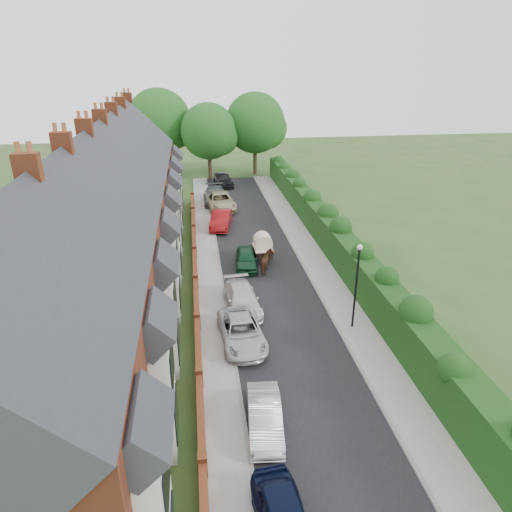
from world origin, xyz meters
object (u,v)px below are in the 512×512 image
Objects in this scene: car_white at (242,299)px; horse at (267,262)px; car_black at (223,179)px; horse_cart at (263,245)px; lamppost at (357,276)px; car_red at (221,219)px; car_silver_a at (265,417)px; car_grey at (215,196)px; car_silver_b at (242,332)px; car_beige at (220,201)px; car_green at (246,259)px.

car_white is 2.48× the size of horse.
car_black is (0.97, 29.28, 0.12)m from car_white.
car_black reaches higher than horse.
car_black is 1.51× the size of horse_cart.
horse reaches higher than car_white.
car_black is 24.41m from horse.
horse_cart reaches higher than car_black.
lamppost reaches higher than car_black.
car_red is at bearing -58.94° from horse.
car_grey is (-0.26, 32.33, 0.15)m from car_silver_a.
car_black reaches higher than car_red.
lamppost reaches higher than car_silver_b.
car_silver_b is 1.04× the size of car_black.
car_silver_b is (-6.40, -0.55, -2.62)m from lamppost.
car_silver_a is 0.68× the size of car_beige.
car_black is at bearing 98.80° from lamppost.
car_black is (1.14, 39.22, 0.16)m from car_silver_a.
lamppost is 10.68m from car_green.
car_silver_b is at bearing 88.26° from horse.
horse is at bearing 60.43° from car_white.
lamppost is at bearing -56.57° from car_green.
lamppost is 9.63m from car_silver_a.
car_silver_a is 2.08× the size of horse.
car_black is at bearing 81.27° from car_grey.
car_beige is at bearing 85.78° from car_white.
car_green is (1.14, 16.00, 0.02)m from car_silver_a.
car_green is 23.22m from car_black.
horse is at bearing -94.42° from car_black.
car_silver_b is at bearing -175.09° from lamppost.
car_green is at bearing 118.87° from lamppost.
horse is (1.35, -1.16, 0.13)m from car_green.
car_silver_b is 0.89× the size of car_grey.
lamppost is 1.33× the size of car_silver_a.
lamppost reaches higher than car_silver_a.
car_green is 1.78m from horse.
car_black is at bearing 83.82° from car_white.
car_red is at bearing 95.30° from car_silver_a.
horse is (1.35, -24.37, -0.01)m from car_black.
car_red is 0.99× the size of car_black.
lamppost is 1.12× the size of car_red.
car_beige is (0.15, 30.33, 0.16)m from car_silver_a.
lamppost is at bearing 131.03° from horse.
car_black reaches higher than car_silver_b.
horse reaches higher than car_silver_b.
car_silver_b is 23.95m from car_beige.
horse_cart is at bearing -73.75° from horse.
lamppost reaches higher than car_grey.
lamppost is 6.94m from car_silver_b.
car_green is at bearing -147.57° from horse_cart.
car_red is 7.60m from car_grey.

